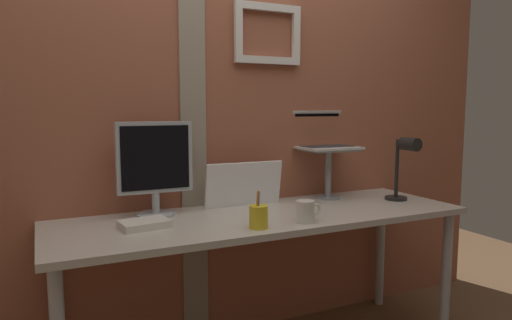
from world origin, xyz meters
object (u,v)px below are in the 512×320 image
(monitor, at_px, (155,163))
(whiteboard_panel, at_px, (244,184))
(desk_lamp, at_px, (404,162))
(pen_cup, at_px, (259,217))
(laptop, at_px, (322,138))
(coffee_mug, at_px, (306,211))

(monitor, distance_m, whiteboard_panel, 0.48)
(desk_lamp, height_order, pen_cup, desk_lamp)
(laptop, height_order, coffee_mug, laptop)
(monitor, height_order, laptop, laptop)
(laptop, xyz_separation_m, coffee_mug, (-0.40, -0.48, -0.28))
(whiteboard_panel, xyz_separation_m, coffee_mug, (0.11, -0.43, -0.06))
(laptop, distance_m, pen_cup, 0.84)
(whiteboard_panel, relative_size, pen_cup, 2.57)
(monitor, relative_size, coffee_mug, 3.63)
(coffee_mug, bearing_deg, whiteboard_panel, 104.09)
(monitor, bearing_deg, whiteboard_panel, 2.42)
(laptop, xyz_separation_m, pen_cup, (-0.63, -0.48, -0.28))
(whiteboard_panel, height_order, desk_lamp, desk_lamp)
(whiteboard_panel, height_order, pen_cup, whiteboard_panel)
(monitor, height_order, desk_lamp, monitor)
(laptop, height_order, pen_cup, laptop)
(pen_cup, bearing_deg, desk_lamp, 9.68)
(laptop, relative_size, pen_cup, 2.00)
(coffee_mug, bearing_deg, laptop, 50.34)
(monitor, distance_m, pen_cup, 0.57)
(coffee_mug, bearing_deg, pen_cup, -179.99)
(laptop, height_order, whiteboard_panel, laptop)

